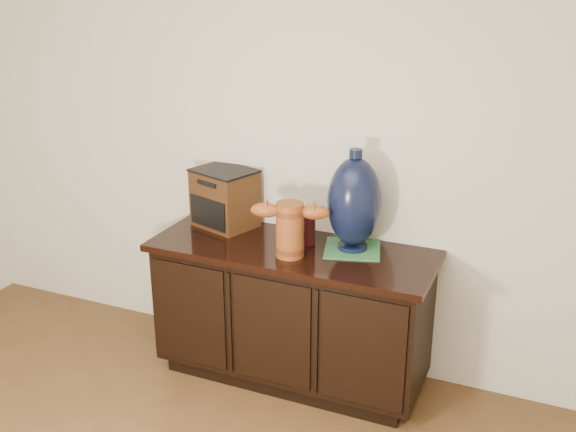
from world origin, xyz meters
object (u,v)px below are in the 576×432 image
at_px(lamp_base, 354,202).
at_px(tv_radio, 225,198).
at_px(sideboard, 292,312).
at_px(spray_can, 309,227).
at_px(terracotta_vessel, 290,226).

bearing_deg(lamp_base, tv_radio, 176.04).
bearing_deg(sideboard, tv_radio, 162.12).
height_order(tv_radio, lamp_base, lamp_base).
bearing_deg(spray_can, terracotta_vessel, -100.60).
relative_size(sideboard, terracotta_vessel, 3.75).
bearing_deg(tv_radio, sideboard, 0.74).
xyz_separation_m(sideboard, tv_radio, (-0.46, 0.15, 0.53)).
xyz_separation_m(sideboard, spray_can, (0.06, 0.08, 0.46)).
bearing_deg(tv_radio, lamp_base, 14.66).
bearing_deg(lamp_base, terracotta_vessel, -143.55).
distance_m(terracotta_vessel, lamp_base, 0.34).
bearing_deg(spray_can, tv_radio, 172.19).
height_order(sideboard, spray_can, spray_can).
bearing_deg(sideboard, lamp_base, 18.30).
xyz_separation_m(tv_radio, lamp_base, (0.75, -0.05, 0.09)).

